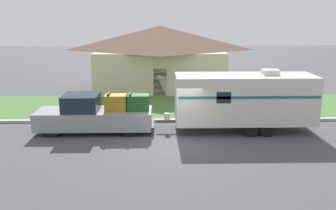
# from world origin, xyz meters

# --- Properties ---
(ground_plane) EXTENTS (120.00, 120.00, 0.00)m
(ground_plane) POSITION_xyz_m (0.00, 0.00, 0.00)
(ground_plane) COLOR #47474C
(curb_strip) EXTENTS (80.00, 0.30, 0.14)m
(curb_strip) POSITION_xyz_m (0.00, 3.75, 0.07)
(curb_strip) COLOR #ADADA8
(curb_strip) RESTS_ON ground_plane
(lawn_strip) EXTENTS (80.00, 7.00, 0.03)m
(lawn_strip) POSITION_xyz_m (0.00, 7.40, 0.01)
(lawn_strip) COLOR #477538
(lawn_strip) RESTS_ON ground_plane
(house_across_street) EXTENTS (10.94, 7.27, 5.13)m
(house_across_street) POSITION_xyz_m (-0.74, 13.95, 2.66)
(house_across_street) COLOR beige
(house_across_street) RESTS_ON ground_plane
(pickup_truck) EXTENTS (6.03, 2.05, 2.07)m
(pickup_truck) POSITION_xyz_m (-4.12, 1.94, 0.91)
(pickup_truck) COLOR black
(pickup_truck) RESTS_ON ground_plane
(travel_trailer) EXTENTS (8.12, 2.39, 3.23)m
(travel_trailer) POSITION_xyz_m (3.59, 1.94, 1.72)
(travel_trailer) COLOR black
(travel_trailer) RESTS_ON ground_plane
(mailbox) EXTENTS (0.48, 0.20, 1.40)m
(mailbox) POSITION_xyz_m (1.40, 4.85, 1.07)
(mailbox) COLOR brown
(mailbox) RESTS_ON ground_plane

